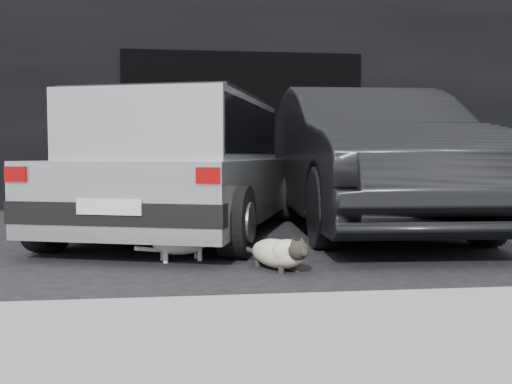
{
  "coord_description": "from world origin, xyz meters",
  "views": [
    {
      "loc": [
        0.05,
        -5.54,
        0.88
      ],
      "look_at": [
        0.63,
        -0.79,
        0.57
      ],
      "focal_mm": 40.0,
      "sensor_mm": 36.0,
      "label": 1
    }
  ],
  "objects": [
    {
      "name": "ground",
      "position": [
        0.0,
        0.0,
        0.0
      ],
      "size": [
        80.0,
        80.0,
        0.0
      ],
      "primitive_type": "plane",
      "color": "black",
      "rests_on": "ground"
    },
    {
      "name": "building_facade",
      "position": [
        1.0,
        6.0,
        2.5
      ],
      "size": [
        34.0,
        4.0,
        5.0
      ],
      "primitive_type": "cube",
      "color": "black",
      "rests_on": "ground"
    },
    {
      "name": "garage_opening",
      "position": [
        1.0,
        3.99,
        1.3
      ],
      "size": [
        4.0,
        0.1,
        2.6
      ],
      "primitive_type": "cube",
      "color": "black",
      "rests_on": "ground"
    },
    {
      "name": "curb",
      "position": [
        1.0,
        -2.6,
        0.06
      ],
      "size": [
        18.0,
        0.25,
        0.12
      ],
      "primitive_type": "cube",
      "color": "gray",
      "rests_on": "ground"
    },
    {
      "name": "silver_hatchback",
      "position": [
        0.04,
        0.85,
        0.83
      ],
      "size": [
        3.01,
        4.47,
        1.52
      ],
      "rotation": [
        0.0,
        0.0,
        -0.31
      ],
      "color": "silver",
      "rests_on": "ground"
    },
    {
      "name": "second_car",
      "position": [
        2.19,
        1.13,
        0.85
      ],
      "size": [
        2.05,
        5.26,
        1.71
      ],
      "primitive_type": "imported",
      "rotation": [
        0.0,
        0.0,
        -0.05
      ],
      "color": "black",
      "rests_on": "ground"
    },
    {
      "name": "cat_siamese",
      "position": [
        0.76,
        -1.26,
        0.13
      ],
      "size": [
        0.5,
        0.76,
        0.29
      ],
      "rotation": [
        0.0,
        0.0,
        3.57
      ],
      "color": "beige",
      "rests_on": "ground"
    },
    {
      "name": "cat_white",
      "position": [
        0.03,
        -0.75,
        0.17
      ],
      "size": [
        0.71,
        0.35,
        0.34
      ],
      "rotation": [
        0.0,
        0.0,
        -1.34
      ],
      "color": "silver",
      "rests_on": "ground"
    }
  ]
}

